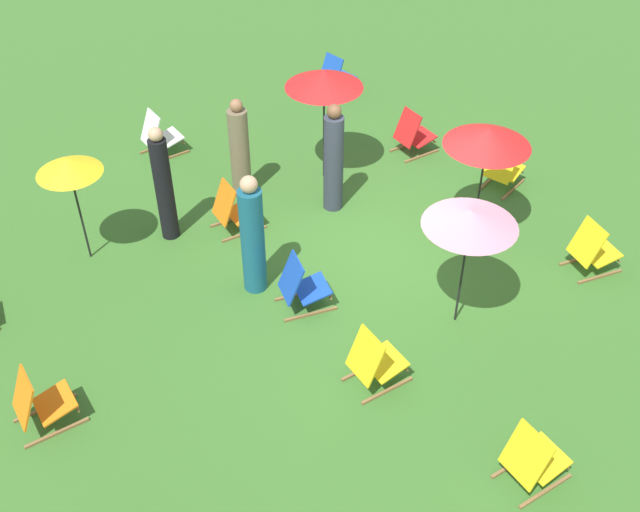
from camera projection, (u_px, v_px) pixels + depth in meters
The scene contains 19 objects.
ground_plane at pixel (384, 252), 11.36m from camera, with size 40.00×40.00×0.00m, color #386B28.
deckchair_0 at pixel (375, 362), 9.13m from camera, with size 0.53×0.79×0.83m.
deckchair_1 at pixel (160, 136), 13.28m from camera, with size 0.50×0.77×0.83m.
deckchair_2 at pixel (40, 403), 8.63m from camera, with size 0.52×0.79×0.83m.
deckchair_5 at pixel (533, 459), 8.04m from camera, with size 0.53×0.80×0.83m.
deckchair_8 at pixel (302, 286), 10.20m from camera, with size 0.67×0.86×0.83m.
deckchair_9 at pixel (413, 134), 13.32m from camera, with size 0.53×0.79×0.83m.
deckchair_11 at pixel (593, 250), 10.80m from camera, with size 0.66×0.86×0.83m.
deckchair_12 at pixel (503, 168), 12.46m from camera, with size 0.65×0.86×0.83m.
deckchair_13 at pixel (234, 209), 11.57m from camera, with size 0.55×0.81×0.83m.
deckchair_14 at pixel (336, 77), 15.07m from camera, with size 0.55×0.81×0.83m.
umbrella_0 at pixel (488, 137), 10.58m from camera, with size 1.26×1.26×1.88m.
umbrella_1 at pixel (68, 166), 10.27m from camera, with size 0.91×0.91×1.70m.
umbrella_2 at pixel (471, 218), 9.15m from camera, with size 1.19×1.19×1.81m.
umbrella_3 at pixel (324, 79), 11.84m from camera, with size 1.26×1.26×1.95m.
person_0 at pixel (240, 151), 12.04m from camera, with size 0.43×0.43×1.73m.
person_1 at pixel (252, 237), 10.19m from camera, with size 0.47×0.47×1.86m.
person_2 at pixel (334, 161), 11.71m from camera, with size 0.39×0.39×1.84m.
person_3 at pixel (164, 186), 11.10m from camera, with size 0.37×0.37×1.89m.
Camera 1 is at (-6.52, 6.03, 7.14)m, focal length 42.32 mm.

